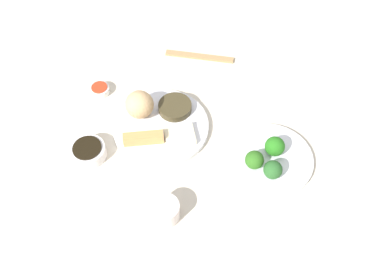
# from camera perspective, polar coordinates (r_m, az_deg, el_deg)

# --- Properties ---
(tabletop) EXTENTS (2.20, 2.20, 0.02)m
(tabletop) POSITION_cam_1_polar(r_m,az_deg,el_deg) (1.24, -4.00, 0.30)
(tabletop) COLOR beige
(tabletop) RESTS_ON ground
(main_plate) EXTENTS (0.26, 0.26, 0.02)m
(main_plate) POSITION_cam_1_polar(r_m,az_deg,el_deg) (1.22, -4.12, 0.15)
(main_plate) COLOR white
(main_plate) RESTS_ON tabletop
(rice_scoop) EXTENTS (0.08, 0.08, 0.08)m
(rice_scoop) POSITION_cam_1_polar(r_m,az_deg,el_deg) (1.21, -6.76, 3.00)
(rice_scoop) COLOR tan
(rice_scoop) RESTS_ON main_plate
(spring_roll) EXTENTS (0.11, 0.03, 0.03)m
(spring_roll) POSITION_cam_1_polar(r_m,az_deg,el_deg) (1.17, -6.26, -1.31)
(spring_roll) COLOR tan
(spring_roll) RESTS_ON main_plate
(crab_rangoon_wonton) EXTENTS (0.09, 0.07, 0.02)m
(crab_rangoon_wonton) POSITION_cam_1_polar(r_m,az_deg,el_deg) (1.18, -1.59, -0.95)
(crab_rangoon_wonton) COLOR beige
(crab_rangoon_wonton) RESTS_ON main_plate
(stir_fry_heap) EXTENTS (0.09, 0.09, 0.02)m
(stir_fry_heap) POSITION_cam_1_polar(r_m,az_deg,el_deg) (1.23, -2.20, 2.70)
(stir_fry_heap) COLOR #403721
(stir_fry_heap) RESTS_ON main_plate
(broccoli_plate) EXTENTS (0.22, 0.22, 0.01)m
(broccoli_plate) POSITION_cam_1_polar(r_m,az_deg,el_deg) (1.17, 10.01, -3.97)
(broccoli_plate) COLOR white
(broccoli_plate) RESTS_ON tabletop
(broccoli_floret_0) EXTENTS (0.05, 0.05, 0.05)m
(broccoli_floret_0) POSITION_cam_1_polar(r_m,az_deg,el_deg) (1.12, 10.35, -5.30)
(broccoli_floret_0) COLOR #275B26
(broccoli_floret_0) RESTS_ON broccoli_plate
(broccoli_floret_1) EXTENTS (0.05, 0.05, 0.05)m
(broccoli_floret_1) POSITION_cam_1_polar(r_m,az_deg,el_deg) (1.16, 10.59, -2.32)
(broccoli_floret_1) COLOR #26721B
(broccoli_floret_1) RESTS_ON broccoli_plate
(broccoli_floret_2) EXTENTS (0.05, 0.05, 0.05)m
(broccoli_floret_2) POSITION_cam_1_polar(r_m,az_deg,el_deg) (1.13, 8.03, -4.07)
(broccoli_floret_2) COLOR #2D651C
(broccoli_floret_2) RESTS_ON broccoli_plate
(soy_sauce_bowl) EXTENTS (0.09, 0.09, 0.03)m
(soy_sauce_bowl) POSITION_cam_1_polar(r_m,az_deg,el_deg) (1.19, -13.18, -3.00)
(soy_sauce_bowl) COLOR white
(soy_sauce_bowl) RESTS_ON tabletop
(soy_sauce_bowl_liquid) EXTENTS (0.07, 0.07, 0.00)m
(soy_sauce_bowl_liquid) POSITION_cam_1_polar(r_m,az_deg,el_deg) (1.17, -13.35, -2.49)
(soy_sauce_bowl_liquid) COLOR black
(soy_sauce_bowl_liquid) RESTS_ON soy_sauce_bowl
(sauce_ramekin_sweet_and_sour) EXTENTS (0.06, 0.06, 0.02)m
(sauce_ramekin_sweet_and_sour) POSITION_cam_1_polar(r_m,az_deg,el_deg) (1.32, -11.75, 4.79)
(sauce_ramekin_sweet_and_sour) COLOR white
(sauce_ramekin_sweet_and_sour) RESTS_ON tabletop
(sauce_ramekin_sweet_and_sour_liquid) EXTENTS (0.05, 0.05, 0.00)m
(sauce_ramekin_sweet_and_sour_liquid) POSITION_cam_1_polar(r_m,az_deg,el_deg) (1.31, -11.84, 5.15)
(sauce_ramekin_sweet_and_sour_liquid) COLOR red
(sauce_ramekin_sweet_and_sour_liquid) RESTS_ON sauce_ramekin_sweet_and_sour
(teacup) EXTENTS (0.07, 0.07, 0.05)m
(teacup) POSITION_cam_1_polar(r_m,az_deg,el_deg) (1.06, -3.49, -10.58)
(teacup) COLOR white
(teacup) RESTS_ON tabletop
(chopsticks_pair) EXTENTS (0.21, 0.07, 0.01)m
(chopsticks_pair) POSITION_cam_1_polar(r_m,az_deg,el_deg) (1.40, 0.97, 9.18)
(chopsticks_pair) COLOR #A78353
(chopsticks_pair) RESTS_ON tabletop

